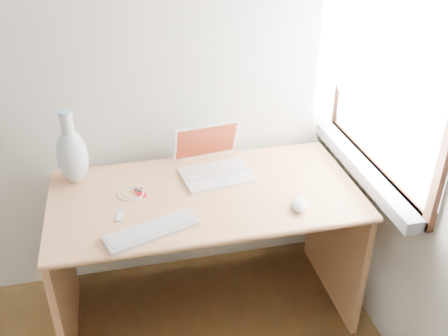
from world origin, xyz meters
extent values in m
cube|color=white|center=(1.75, 1.30, 1.32)|extent=(0.01, 0.90, 1.00)
cube|color=gray|center=(1.69, 1.30, 0.79)|extent=(0.10, 0.96, 0.06)
cube|color=white|center=(1.67, 1.30, 1.35)|extent=(0.02, 0.84, 0.92)
cube|color=tan|center=(0.94, 1.34, 0.72)|extent=(1.40, 0.70, 0.03)
cube|color=tan|center=(0.25, 1.34, 0.35)|extent=(0.03, 0.66, 0.71)
cube|color=tan|center=(1.62, 1.34, 0.35)|extent=(0.03, 0.66, 0.71)
cube|color=tan|center=(0.94, 1.67, 0.47)|extent=(1.34, 0.03, 0.47)
cube|color=white|center=(1.02, 1.46, 0.75)|extent=(0.35, 0.27, 0.02)
cube|color=silver|center=(1.02, 1.46, 0.76)|extent=(0.31, 0.16, 0.00)
cube|color=white|center=(1.02, 1.57, 0.86)|extent=(0.33, 0.13, 0.21)
cube|color=maroon|center=(1.02, 1.57, 0.86)|extent=(0.31, 0.11, 0.18)
cube|color=white|center=(0.67, 1.10, 0.75)|extent=(0.40, 0.23, 0.02)
cube|color=silver|center=(0.67, 1.10, 0.76)|extent=(0.37, 0.20, 0.00)
ellipsoid|color=white|center=(1.31, 1.12, 0.76)|extent=(0.09, 0.13, 0.04)
cube|color=#B80C0F|center=(0.65, 1.39, 0.74)|extent=(0.05, 0.09, 0.01)
cube|color=black|center=(0.65, 1.39, 0.75)|extent=(0.03, 0.03, 0.00)
torus|color=white|center=(0.61, 1.39, 0.74)|extent=(0.14, 0.14, 0.01)
cube|color=white|center=(0.55, 1.23, 0.74)|extent=(0.04, 0.08, 0.01)
ellipsoid|color=silver|center=(0.36, 1.56, 0.87)|extent=(0.14, 0.14, 0.27)
cylinder|color=silver|center=(0.36, 1.56, 1.04)|extent=(0.06, 0.06, 0.11)
cylinder|color=#8BBFDE|center=(0.36, 1.56, 1.09)|extent=(0.06, 0.06, 0.01)
camera|label=1|loc=(0.60, -0.54, 1.99)|focal=40.00mm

